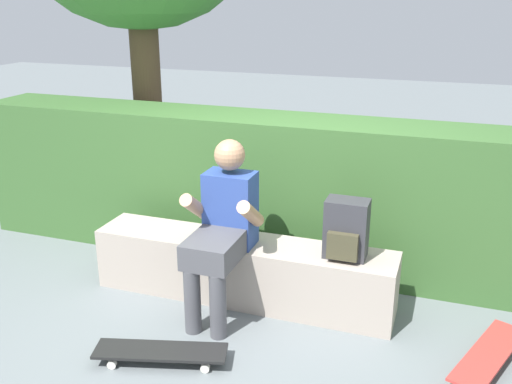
{
  "coord_description": "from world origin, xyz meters",
  "views": [
    {
      "loc": [
        1.33,
        -3.13,
        2.13
      ],
      "look_at": [
        0.07,
        0.45,
        0.8
      ],
      "focal_mm": 40.24,
      "sensor_mm": 36.0,
      "label": 1
    }
  ],
  "objects": [
    {
      "name": "person_skater",
      "position": [
        -0.06,
        0.15,
        0.65
      ],
      "size": [
        0.49,
        0.62,
        1.2
      ],
      "color": "#2D4793",
      "rests_on": "ground"
    },
    {
      "name": "skateboard_near_person",
      "position": [
        -0.19,
        -0.54,
        0.07
      ],
      "size": [
        0.82,
        0.41,
        0.09
      ],
      "color": "black",
      "rests_on": "ground"
    },
    {
      "name": "hedge_row",
      "position": [
        0.31,
        1.09,
        0.6
      ],
      "size": [
        5.84,
        0.59,
        1.2
      ],
      "color": "#375E2C",
      "rests_on": "ground"
    },
    {
      "name": "backpack_on_bench",
      "position": [
        0.74,
        0.35,
        0.65
      ],
      "size": [
        0.28,
        0.23,
        0.4
      ],
      "color": "#333338",
      "rests_on": "bench_main"
    },
    {
      "name": "ground_plane",
      "position": [
        0.0,
        0.0,
        0.0
      ],
      "size": [
        24.0,
        24.0,
        0.0
      ],
      "primitive_type": "plane",
      "color": "slate"
    },
    {
      "name": "bench_main",
      "position": [
        0.0,
        0.36,
        0.23
      ],
      "size": [
        2.19,
        0.4,
        0.45
      ],
      "color": "#A6988B",
      "rests_on": "ground"
    },
    {
      "name": "skateboard_beside_bench",
      "position": [
        1.68,
        0.09,
        0.07
      ],
      "size": [
        0.47,
        0.82,
        0.09
      ],
      "color": "#BC3833",
      "rests_on": "ground"
    }
  ]
}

